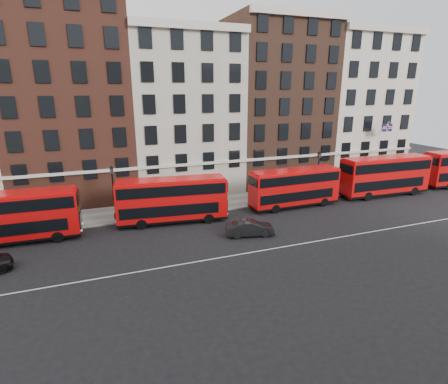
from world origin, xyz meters
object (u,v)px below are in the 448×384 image
object	(u,v)px
bus_d	(384,175)
traffic_light	(376,173)
bus_b	(172,199)
bus_c	(294,187)
car_front	(250,228)
bus_a	(12,217)

from	to	relation	value
bus_d	traffic_light	bearing A→B (deg)	82.35
bus_b	bus_c	distance (m)	13.37
bus_d	car_front	size ratio (longest dim) A/B	2.67
bus_c	traffic_light	xyz separation A→B (m)	(12.61, 1.57, 0.19)
car_front	traffic_light	size ratio (longest dim) A/B	1.29
bus_a	bus_c	size ratio (longest dim) A/B	1.03
bus_a	car_front	world-z (taller)	bus_a
traffic_light	bus_b	bearing A→B (deg)	-176.55
bus_a	bus_d	bearing A→B (deg)	1.66
bus_c	car_front	bearing A→B (deg)	-145.57
bus_a	bus_c	distance (m)	26.68
bus_b	bus_d	size ratio (longest dim) A/B	0.94
bus_a	bus_b	bearing A→B (deg)	1.67
car_front	bus_a	bearing A→B (deg)	86.39
bus_c	traffic_light	size ratio (longest dim) A/B	3.07
bus_d	car_front	distance (m)	20.77
bus_a	car_front	size ratio (longest dim) A/B	2.46
bus_c	bus_b	bearing A→B (deg)	178.91
car_front	traffic_light	bearing A→B (deg)	-58.59
bus_a	bus_d	world-z (taller)	bus_d
bus_d	car_front	world-z (taller)	bus_d
bus_c	bus_d	xyz separation A→B (m)	(12.34, 0.00, 0.27)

